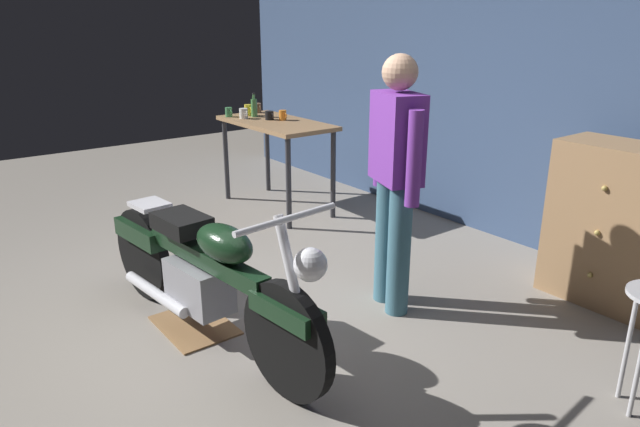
{
  "coord_description": "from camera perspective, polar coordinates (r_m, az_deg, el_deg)",
  "views": [
    {
      "loc": [
        2.82,
        -1.46,
        1.87
      ],
      "look_at": [
        -0.02,
        0.7,
        0.65
      ],
      "focal_mm": 32.26,
      "sensor_mm": 36.0,
      "label": 1
    }
  ],
  "objects": [
    {
      "name": "mug_yellow_tall",
      "position": [
        6.12,
        -7.14,
        10.15
      ],
      "size": [
        0.11,
        0.08,
        0.11
      ],
      "color": "yellow",
      "rests_on": "workbench"
    },
    {
      "name": "mug_green_speckled",
      "position": [
        6.07,
        -9.03,
        9.9
      ],
      "size": [
        0.1,
        0.07,
        0.1
      ],
      "color": "#3D7F4C",
      "rests_on": "workbench"
    },
    {
      "name": "ground_plane",
      "position": [
        3.68,
        -8.66,
        -11.88
      ],
      "size": [
        12.0,
        12.0,
        0.0
      ],
      "primitive_type": "plane",
      "color": "gray"
    },
    {
      "name": "person_standing",
      "position": [
        3.69,
        7.5,
        3.85
      ],
      "size": [
        0.54,
        0.33,
        1.67
      ],
      "rotation": [
        0.0,
        0.0,
        2.81
      ],
      "color": "#3D6A7D",
      "rests_on": "ground_plane"
    },
    {
      "name": "wooden_dresser",
      "position": [
        4.33,
        27.21,
        -1.06
      ],
      "size": [
        0.8,
        0.47,
        1.1
      ],
      "color": "#99724C",
      "rests_on": "ground_plane"
    },
    {
      "name": "drip_tray",
      "position": [
        3.83,
        -12.33,
        -10.77
      ],
      "size": [
        0.56,
        0.4,
        0.01
      ],
      "primitive_type": "cube",
      "color": "olive",
      "rests_on": "ground_plane"
    },
    {
      "name": "motorcycle",
      "position": [
        3.47,
        -11.48,
        -5.7
      ],
      "size": [
        2.19,
        0.62,
        1.0
      ],
      "rotation": [
        0.0,
        0.0,
        0.1
      ],
      "color": "black",
      "rests_on": "ground_plane"
    },
    {
      "name": "mug_brown_stoneware",
      "position": [
        6.3,
        -6.25,
        10.37
      ],
      "size": [
        0.12,
        0.09,
        0.1
      ],
      "color": "brown",
      "rests_on": "workbench"
    },
    {
      "name": "back_wall",
      "position": [
        5.12,
        19.83,
        14.22
      ],
      "size": [
        8.0,
        0.12,
        3.1
      ],
      "primitive_type": "cube",
      "color": "#384C70",
      "rests_on": "ground_plane"
    },
    {
      "name": "workbench",
      "position": [
        5.79,
        -4.38,
        8.04
      ],
      "size": [
        1.3,
        0.64,
        0.9
      ],
      "color": "#99724C",
      "rests_on": "ground_plane"
    },
    {
      "name": "mug_black_matte",
      "position": [
        5.84,
        -5.03,
        9.67
      ],
      "size": [
        0.12,
        0.09,
        0.09
      ],
      "color": "black",
      "rests_on": "workbench"
    },
    {
      "name": "mug_orange_travel",
      "position": [
        5.8,
        -3.71,
        9.71
      ],
      "size": [
        0.11,
        0.07,
        0.1
      ],
      "color": "orange",
      "rests_on": "workbench"
    },
    {
      "name": "mug_white_ceramic",
      "position": [
        5.94,
        -7.58,
        9.81
      ],
      "size": [
        0.12,
        0.08,
        0.1
      ],
      "color": "white",
      "rests_on": "workbench"
    },
    {
      "name": "bottle",
      "position": [
        6.03,
        -6.55,
        10.42
      ],
      "size": [
        0.06,
        0.06,
        0.24
      ],
      "color": "#4C8C4C",
      "rests_on": "workbench"
    }
  ]
}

